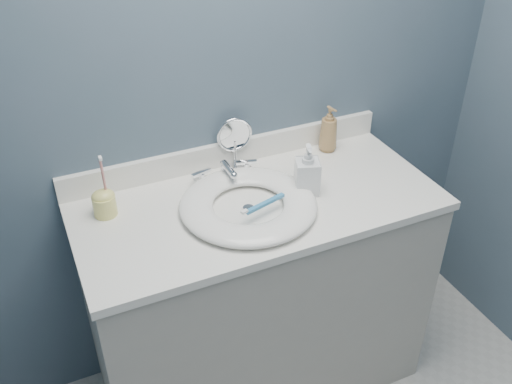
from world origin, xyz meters
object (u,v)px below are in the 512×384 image
soap_bottle_amber (329,129)px  soap_bottle_clear (308,169)px  makeup_mirror (235,140)px  toothbrush_holder (104,202)px

soap_bottle_amber → soap_bottle_clear: 0.30m
makeup_mirror → soap_bottle_amber: 0.37m
makeup_mirror → toothbrush_holder: (-0.49, -0.11, -0.06)m
soap_bottle_clear → toothbrush_holder: (-0.65, 0.15, -0.04)m
makeup_mirror → soap_bottle_amber: makeup_mirror is taller
makeup_mirror → toothbrush_holder: 0.51m
soap_bottle_clear → toothbrush_holder: toothbrush_holder is taller
toothbrush_holder → soap_bottle_amber: bearing=4.7°
makeup_mirror → soap_bottle_amber: bearing=-1.3°
soap_bottle_amber → soap_bottle_clear: soap_bottle_amber is taller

